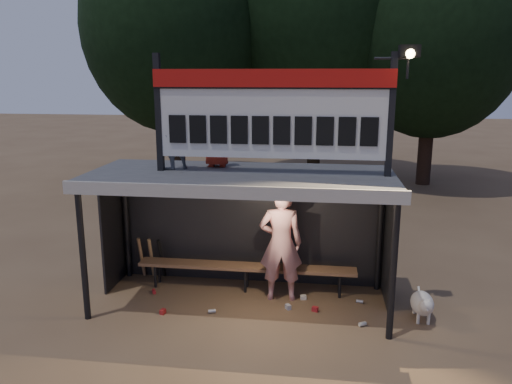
% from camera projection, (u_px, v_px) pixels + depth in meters
% --- Properties ---
extents(ground, '(80.00, 80.00, 0.00)m').
position_uv_depth(ground, '(242.00, 303.00, 8.71)').
color(ground, brown).
rests_on(ground, ground).
extents(player, '(0.80, 0.57, 2.06)m').
position_uv_depth(player, '(281.00, 243.00, 8.64)').
color(player, white).
rests_on(player, ground).
extents(child_a, '(0.64, 0.62, 1.04)m').
position_uv_depth(child_a, '(172.00, 138.00, 8.35)').
color(child_a, slate).
rests_on(child_a, dugout_shelter).
extents(child_b, '(0.53, 0.35, 1.08)m').
position_uv_depth(child_b, '(217.00, 136.00, 8.57)').
color(child_b, '#A82A19').
rests_on(child_b, dugout_shelter).
extents(dugout_shelter, '(5.10, 2.08, 2.32)m').
position_uv_depth(dugout_shelter, '(243.00, 197.00, 8.52)').
color(dugout_shelter, '#3E3F41').
rests_on(dugout_shelter, ground).
extents(scoreboard_assembly, '(4.10, 0.27, 1.99)m').
position_uv_depth(scoreboard_assembly, '(275.00, 111.00, 7.87)').
color(scoreboard_assembly, black).
rests_on(scoreboard_assembly, dugout_shelter).
extents(bench, '(4.00, 0.35, 0.48)m').
position_uv_depth(bench, '(246.00, 268.00, 9.14)').
color(bench, '#896041').
rests_on(bench, ground).
extents(tree_left, '(6.46, 6.46, 9.27)m').
position_uv_depth(tree_left, '(174.00, 27.00, 17.61)').
color(tree_left, black).
rests_on(tree_left, ground).
extents(tree_mid, '(7.22, 7.22, 10.36)m').
position_uv_depth(tree_mid, '(317.00, 11.00, 18.27)').
color(tree_mid, black).
rests_on(tree_mid, ground).
extents(tree_right, '(6.08, 6.08, 8.72)m').
position_uv_depth(tree_right, '(434.00, 35.00, 17.01)').
color(tree_right, black).
rests_on(tree_right, ground).
extents(dog, '(0.36, 0.81, 0.49)m').
position_uv_depth(dog, '(423.00, 304.00, 8.04)').
color(dog, silver).
rests_on(dog, ground).
extents(bats, '(0.48, 0.33, 0.84)m').
position_uv_depth(bats, '(151.00, 258.00, 9.65)').
color(bats, '#8C6341').
rests_on(bats, ground).
extents(litter, '(3.81, 0.96, 0.08)m').
position_uv_depth(litter, '(269.00, 306.00, 8.49)').
color(litter, '#A61D1C').
rests_on(litter, ground).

